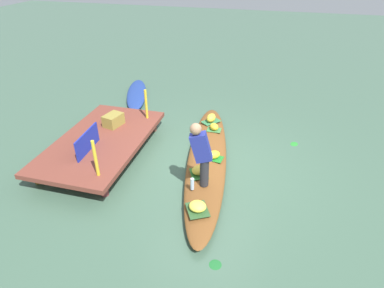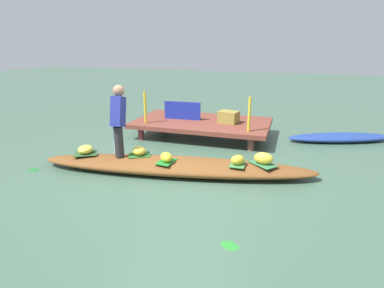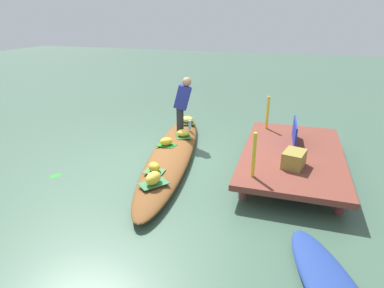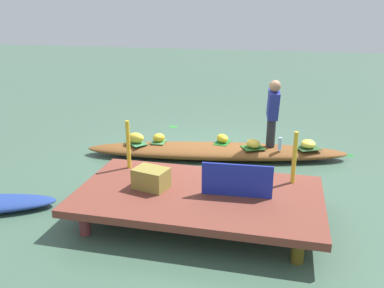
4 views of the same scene
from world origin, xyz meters
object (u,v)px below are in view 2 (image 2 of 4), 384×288
at_px(banana_bunch_1, 86,149).
at_px(produce_crate, 229,117).
at_px(vendor_person, 118,117).
at_px(water_bottle, 116,146).
at_px(banana_bunch_2, 139,151).
at_px(market_banner, 182,111).
at_px(moored_boat, 340,137).
at_px(vendor_boat, 175,166).
at_px(banana_bunch_0, 238,160).
at_px(banana_bunch_4, 166,157).
at_px(banana_bunch_3, 264,158).

distance_m(banana_bunch_1, produce_crate, 3.33).
height_order(vendor_person, water_bottle, vendor_person).
distance_m(banana_bunch_2, market_banner, 2.34).
relative_size(moored_boat, produce_crate, 5.51).
xyz_separation_m(vendor_boat, banana_bunch_0, (1.08, 0.08, 0.21)).
bearing_deg(banana_bunch_1, vendor_person, 9.41).
distance_m(banana_bunch_4, produce_crate, 2.57).
relative_size(vendor_boat, water_bottle, 21.00).
bearing_deg(moored_boat, water_bottle, -165.56).
distance_m(vendor_boat, vendor_person, 1.30).
height_order(moored_boat, vendor_person, vendor_person).
xyz_separation_m(banana_bunch_0, produce_crate, (-0.62, 2.27, 0.19)).
distance_m(moored_boat, market_banner, 3.74).
bearing_deg(market_banner, banana_bunch_2, -93.45).
relative_size(banana_bunch_3, produce_crate, 0.73).
bearing_deg(vendor_person, banana_bunch_0, 4.95).
distance_m(moored_boat, vendor_person, 5.05).
bearing_deg(banana_bunch_2, market_banner, 89.75).
bearing_deg(banana_bunch_4, banana_bunch_0, 11.30).
xyz_separation_m(vendor_boat, moored_boat, (2.98, 2.89, -0.03)).
xyz_separation_m(vendor_boat, produce_crate, (0.46, 2.35, 0.39)).
distance_m(moored_boat, banana_bunch_2, 4.67).
relative_size(banana_bunch_2, market_banner, 0.31).
height_order(banana_bunch_4, vendor_person, vendor_person).
distance_m(banana_bunch_3, banana_bunch_4, 1.63).
bearing_deg(banana_bunch_3, water_bottle, -175.12).
relative_size(banana_bunch_3, banana_bunch_4, 1.19).
height_order(moored_boat, market_banner, market_banner).
relative_size(moored_boat, banana_bunch_1, 8.36).
relative_size(vendor_boat, banana_bunch_1, 16.74).
xyz_separation_m(moored_boat, banana_bunch_1, (-4.64, -3.10, 0.24)).
bearing_deg(vendor_boat, banana_bunch_2, 170.00).
bearing_deg(banana_bunch_4, vendor_boat, 57.35).
bearing_deg(banana_bunch_0, banana_bunch_3, 21.57).
relative_size(banana_bunch_0, market_banner, 0.26).
relative_size(banana_bunch_4, vendor_person, 0.21).
relative_size(banana_bunch_2, banana_bunch_4, 1.03).
bearing_deg(market_banner, vendor_person, -100.60).
height_order(banana_bunch_1, banana_bunch_2, banana_bunch_2).
relative_size(banana_bunch_4, produce_crate, 0.61).
relative_size(banana_bunch_4, water_bottle, 1.16).
xyz_separation_m(moored_boat, produce_crate, (-2.52, -0.54, 0.43)).
relative_size(banana_bunch_0, banana_bunch_1, 0.82).
distance_m(vendor_boat, banana_bunch_3, 1.52).
relative_size(banana_bunch_3, water_bottle, 1.38).
relative_size(moored_boat, banana_bunch_4, 9.05).
distance_m(moored_boat, produce_crate, 2.61).
xyz_separation_m(market_banner, produce_crate, (1.14, 0.01, -0.08)).
height_order(banana_bunch_3, produce_crate, produce_crate).
distance_m(banana_bunch_3, vendor_person, 2.58).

